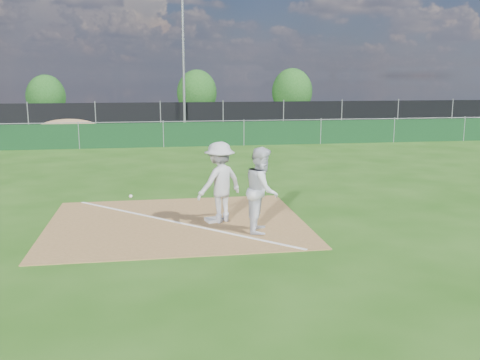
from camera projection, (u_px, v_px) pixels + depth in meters
The scene contains 17 objects.
ground at pixel (166, 163), 21.41m from camera, with size 90.00×90.00×0.00m, color #214F10.
infield_dirt at pixel (177, 223), 12.69m from camera, with size 6.00×5.00×0.02m, color olive.
foul_line at pixel (177, 222), 12.69m from camera, with size 0.08×7.00×0.01m, color white.
green_fence at pixel (163, 135), 26.14m from camera, with size 44.00×0.05×1.20m, color black.
dirt_mound at pixel (68, 130), 28.74m from camera, with size 3.38×2.60×1.17m, color #9E784C.
black_fence at pixel (161, 117), 33.83m from camera, with size 46.00×0.04×1.80m, color black.
parking_lot at pixel (160, 124), 38.84m from camera, with size 46.00×9.00×0.01m, color black.
light_pole at pixel (184, 67), 33.18m from camera, with size 0.16×0.16×8.00m, color slate.
first_base at pixel (213, 220), 12.78m from camera, with size 0.35×0.35×0.07m, color silver.
play_at_first at pixel (220, 182), 12.59m from camera, with size 2.81×1.26×1.91m.
runner at pixel (262, 190), 11.86m from camera, with size 0.93×0.72×1.91m, color silver.
car_left at pixel (68, 115), 37.48m from camera, with size 1.80×4.49×1.53m, color #989A9F.
car_mid at pixel (162, 116), 37.47m from camera, with size 1.44×4.13×1.36m, color black.
car_right at pixel (239, 114), 39.38m from camera, with size 1.92×4.72×1.37m, color black.
tree_left at pixel (46, 97), 41.57m from camera, with size 2.99×2.99×3.55m.
tree_mid at pixel (197, 93), 45.08m from camera, with size 3.35×3.35×3.97m.
tree_right at pixel (292, 92), 45.95m from camera, with size 3.46×3.46×4.10m.
Camera 1 is at (-0.48, -11.34, 3.44)m, focal length 40.00 mm.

